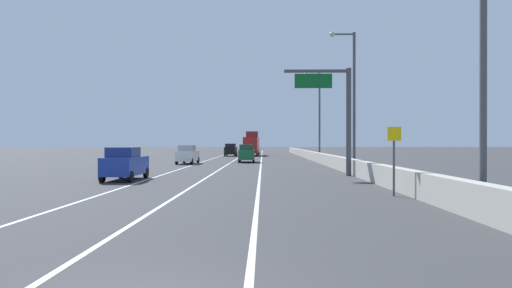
{
  "coord_description": "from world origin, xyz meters",
  "views": [
    {
      "loc": [
        1.73,
        -5.89,
        2.33
      ],
      "look_at": [
        1.02,
        38.65,
        2.17
      ],
      "focal_mm": 31.05,
      "sensor_mm": 36.0,
      "label": 1
    }
  ],
  "objects_px": {
    "overhead_sign_gantry": "(338,108)",
    "car_blue_3": "(125,164)",
    "speed_advisory_sign": "(394,155)",
    "car_white_0": "(188,154)",
    "car_black_4": "(231,150)",
    "car_green_2": "(247,153)",
    "lamp_post_right_second": "(351,92)",
    "lamp_post_right_near": "(477,21)",
    "car_gray_1": "(254,148)",
    "lamp_post_right_third": "(318,110)",
    "box_truck": "(252,144)"
  },
  "relations": [
    {
      "from": "overhead_sign_gantry",
      "to": "car_blue_3",
      "type": "relative_size",
      "value": 1.72
    },
    {
      "from": "speed_advisory_sign",
      "to": "car_white_0",
      "type": "height_order",
      "value": "speed_advisory_sign"
    },
    {
      "from": "speed_advisory_sign",
      "to": "car_black_4",
      "type": "bearing_deg",
      "value": 101.38
    },
    {
      "from": "overhead_sign_gantry",
      "to": "car_green_2",
      "type": "height_order",
      "value": "overhead_sign_gantry"
    },
    {
      "from": "overhead_sign_gantry",
      "to": "car_blue_3",
      "type": "bearing_deg",
      "value": -164.6
    },
    {
      "from": "lamp_post_right_second",
      "to": "car_green_2",
      "type": "bearing_deg",
      "value": 120.69
    },
    {
      "from": "lamp_post_right_near",
      "to": "car_green_2",
      "type": "distance_m",
      "value": 38.19
    },
    {
      "from": "lamp_post_right_second",
      "to": "car_green_2",
      "type": "xyz_separation_m",
      "value": [
        -9.2,
        15.5,
        -5.44
      ]
    },
    {
      "from": "car_black_4",
      "to": "car_green_2",
      "type": "bearing_deg",
      "value": -81.15
    },
    {
      "from": "speed_advisory_sign",
      "to": "lamp_post_right_second",
      "type": "relative_size",
      "value": 0.26
    },
    {
      "from": "car_gray_1",
      "to": "car_blue_3",
      "type": "height_order",
      "value": "car_gray_1"
    },
    {
      "from": "lamp_post_right_second",
      "to": "car_green_2",
      "type": "distance_m",
      "value": 18.83
    },
    {
      "from": "lamp_post_right_third",
      "to": "car_black_4",
      "type": "xyz_separation_m",
      "value": [
        -12.58,
        16.96,
        -5.43
      ]
    },
    {
      "from": "overhead_sign_gantry",
      "to": "lamp_post_right_second",
      "type": "relative_size",
      "value": 0.66
    },
    {
      "from": "overhead_sign_gantry",
      "to": "lamp_post_right_third",
      "type": "xyz_separation_m",
      "value": [
        1.89,
        26.71,
        1.76
      ]
    },
    {
      "from": "car_white_0",
      "to": "lamp_post_right_near",
      "type": "bearing_deg",
      "value": -64.56
    },
    {
      "from": "car_green_2",
      "to": "car_black_4",
      "type": "distance_m",
      "value": 22.87
    },
    {
      "from": "lamp_post_right_second",
      "to": "car_green_2",
      "type": "height_order",
      "value": "lamp_post_right_second"
    },
    {
      "from": "car_blue_3",
      "to": "car_green_2",
      "type": "bearing_deg",
      "value": 75.21
    },
    {
      "from": "box_truck",
      "to": "lamp_post_right_third",
      "type": "bearing_deg",
      "value": -65.92
    },
    {
      "from": "lamp_post_right_third",
      "to": "car_blue_3",
      "type": "height_order",
      "value": "lamp_post_right_third"
    },
    {
      "from": "lamp_post_right_third",
      "to": "box_truck",
      "type": "height_order",
      "value": "lamp_post_right_third"
    },
    {
      "from": "lamp_post_right_third",
      "to": "car_gray_1",
      "type": "xyz_separation_m",
      "value": [
        -9.05,
        37.82,
        -5.44
      ]
    },
    {
      "from": "lamp_post_right_near",
      "to": "car_white_0",
      "type": "xyz_separation_m",
      "value": [
        -15.53,
        32.65,
        -5.47
      ]
    },
    {
      "from": "lamp_post_right_second",
      "to": "car_gray_1",
      "type": "distance_m",
      "value": 59.92
    },
    {
      "from": "lamp_post_right_near",
      "to": "car_green_2",
      "type": "xyz_separation_m",
      "value": [
        -9.27,
        36.65,
        -5.44
      ]
    },
    {
      "from": "overhead_sign_gantry",
      "to": "car_green_2",
      "type": "xyz_separation_m",
      "value": [
        -7.17,
        21.06,
        -3.69
      ]
    },
    {
      "from": "overhead_sign_gantry",
      "to": "box_truck",
      "type": "distance_m",
      "value": 47.82
    },
    {
      "from": "lamp_post_right_second",
      "to": "car_gray_1",
      "type": "relative_size",
      "value": 2.61
    },
    {
      "from": "car_green_2",
      "to": "box_truck",
      "type": "xyz_separation_m",
      "value": [
        -0.09,
        26.12,
        0.93
      ]
    },
    {
      "from": "lamp_post_right_near",
      "to": "box_truck",
      "type": "relative_size",
      "value": 1.22
    },
    {
      "from": "speed_advisory_sign",
      "to": "lamp_post_right_near",
      "type": "distance_m",
      "value": 6.36
    },
    {
      "from": "lamp_post_right_second",
      "to": "box_truck",
      "type": "xyz_separation_m",
      "value": [
        -9.29,
        41.62,
        -4.51
      ]
    },
    {
      "from": "car_black_4",
      "to": "speed_advisory_sign",
      "type": "bearing_deg",
      "value": -78.62
    },
    {
      "from": "car_green_2",
      "to": "box_truck",
      "type": "bearing_deg",
      "value": 90.19
    },
    {
      "from": "car_white_0",
      "to": "overhead_sign_gantry",
      "type": "bearing_deg",
      "value": -51.79
    },
    {
      "from": "lamp_post_right_second",
      "to": "lamp_post_right_third",
      "type": "xyz_separation_m",
      "value": [
        -0.14,
        21.15,
        0.0
      ]
    },
    {
      "from": "car_gray_1",
      "to": "box_truck",
      "type": "distance_m",
      "value": 17.37
    },
    {
      "from": "car_green_2",
      "to": "car_blue_3",
      "type": "height_order",
      "value": "car_green_2"
    },
    {
      "from": "lamp_post_right_near",
      "to": "car_gray_1",
      "type": "distance_m",
      "value": 80.83
    },
    {
      "from": "overhead_sign_gantry",
      "to": "lamp_post_right_near",
      "type": "bearing_deg",
      "value": -82.33
    },
    {
      "from": "speed_advisory_sign",
      "to": "car_green_2",
      "type": "distance_m",
      "value": 33.61
    },
    {
      "from": "lamp_post_right_third",
      "to": "box_truck",
      "type": "bearing_deg",
      "value": 114.08
    },
    {
      "from": "lamp_post_right_second",
      "to": "car_blue_3",
      "type": "relative_size",
      "value": 2.62
    },
    {
      "from": "overhead_sign_gantry",
      "to": "car_blue_3",
      "type": "height_order",
      "value": "overhead_sign_gantry"
    },
    {
      "from": "lamp_post_right_near",
      "to": "car_white_0",
      "type": "distance_m",
      "value": 36.56
    },
    {
      "from": "overhead_sign_gantry",
      "to": "lamp_post_right_near",
      "type": "xyz_separation_m",
      "value": [
        2.1,
        -15.58,
        1.76
      ]
    },
    {
      "from": "car_gray_1",
      "to": "lamp_post_right_third",
      "type": "bearing_deg",
      "value": -76.54
    },
    {
      "from": "speed_advisory_sign",
      "to": "car_blue_3",
      "type": "distance_m",
      "value": 16.23
    },
    {
      "from": "lamp_post_right_second",
      "to": "car_green_2",
      "type": "relative_size",
      "value": 2.36
    }
  ]
}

